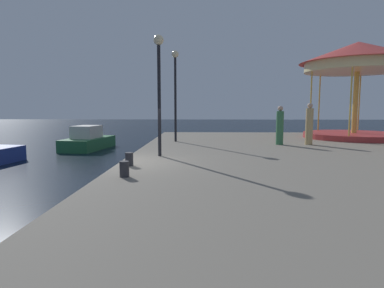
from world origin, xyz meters
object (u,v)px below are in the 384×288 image
Objects in this scene: lamp_post_mid_promenade at (159,74)px; bollard_north at (124,169)px; carousel at (357,67)px; lamp_post_far_end at (175,80)px; person_near_carousel at (309,125)px; motorboat_green at (88,140)px; person_by_the_water at (280,127)px; bollard_center at (129,159)px.

lamp_post_mid_promenade is 10.65× the size of bollard_north.
carousel reaches higher than lamp_post_far_end.
carousel is at bearing 42.79° from person_near_carousel.
motorboat_green is 16.31m from carousel.
bollard_north is at bearing -94.15° from lamp_post_far_end.
motorboat_green is 2.32× the size of person_by_the_water.
person_by_the_water is (5.65, 7.34, 0.65)m from bollard_north.
lamp_post_far_end is 11.50× the size of bollard_center.
motorboat_green reaches higher than bollard_center.
lamp_post_mid_promenade is 2.34× the size of person_by_the_water.
carousel reaches higher than person_by_the_water.
lamp_post_far_end is 7.71m from bollard_center.
lamp_post_mid_promenade is at bearing -143.99° from person_by_the_water.
person_near_carousel is (7.03, 7.38, 0.72)m from bollard_north.
lamp_post_far_end is at bearing 87.99° from lamp_post_mid_promenade.
bollard_center is at bearing -64.56° from motorboat_green.
lamp_post_mid_promenade is at bearing -92.01° from lamp_post_far_end.
carousel is 1.49× the size of lamp_post_mid_promenade.
bollard_north is (0.22, -1.56, 0.00)m from bollard_center.
bollard_center is at bearing -108.51° from lamp_post_mid_promenade.
bollard_north is (5.00, -11.61, 0.47)m from motorboat_green.
lamp_post_mid_promenade is at bearing -149.86° from person_near_carousel.
person_by_the_water is at bearing -14.60° from lamp_post_far_end.
carousel is 1.38× the size of lamp_post_far_end.
motorboat_green is 10.58× the size of bollard_north.
carousel reaches higher than lamp_post_mid_promenade.
bollard_center is 1.00× the size of bollard_north.
motorboat_green is 10.58× the size of bollard_center.
motorboat_green is at bearing 160.65° from person_near_carousel.
person_near_carousel is at bearing -19.35° from motorboat_green.
lamp_post_mid_promenade is at bearing 71.49° from bollard_center.
person_by_the_water is at bearing 52.42° from bollard_north.
lamp_post_mid_promenade is (-10.26, -7.23, -1.11)m from carousel.
lamp_post_far_end is at bearing -27.77° from motorboat_green.
person_near_carousel reaches higher than bollard_north.
motorboat_green is at bearing 113.31° from bollard_north.
person_near_carousel is at bearing -137.21° from carousel.
person_near_carousel is (6.41, -1.26, -2.19)m from lamp_post_far_end.
bollard_north is (-0.63, -8.65, -2.92)m from lamp_post_far_end.
bollard_center is 0.22× the size of person_by_the_water.
motorboat_green is at bearing 124.10° from lamp_post_mid_promenade.
person_by_the_water is at bearing -145.73° from carousel.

